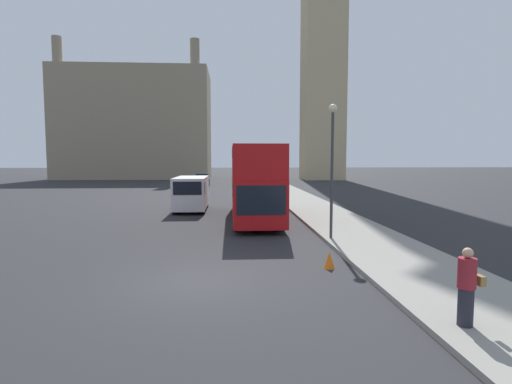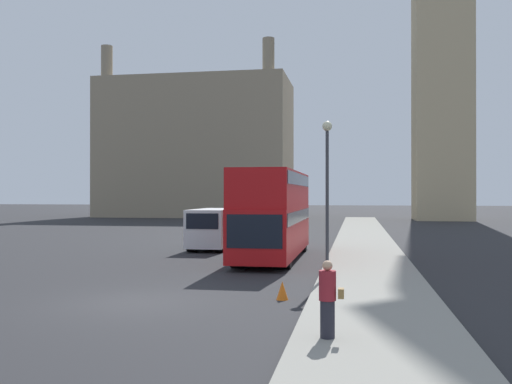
{
  "view_description": "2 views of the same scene",
  "coord_description": "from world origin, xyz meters",
  "views": [
    {
      "loc": [
        1.04,
        -11.3,
        3.52
      ],
      "look_at": [
        2.46,
        11.07,
        1.66
      ],
      "focal_mm": 28.0,
      "sensor_mm": 36.0,
      "label": 1
    },
    {
      "loc": [
        6.35,
        -15.62,
        3.12
      ],
      "look_at": [
        0.24,
        19.07,
        3.27
      ],
      "focal_mm": 40.0,
      "sensor_mm": 36.0,
      "label": 2
    }
  ],
  "objects": [
    {
      "name": "sidewalk_strip",
      "position": [
        6.87,
        0.0,
        0.07
      ],
      "size": [
        3.73,
        120.0,
        0.15
      ],
      "color": "gray",
      "rests_on": "ground_plane"
    },
    {
      "name": "pedestrian",
      "position": [
        5.77,
        -3.75,
        0.95
      ],
      "size": [
        0.52,
        0.36,
        1.6
      ],
      "color": "#23232D",
      "rests_on": "sidewalk_strip"
    },
    {
      "name": "traffic_cone",
      "position": [
        4.19,
        1.12,
        0.28
      ],
      "size": [
        0.36,
        0.36,
        0.55
      ],
      "color": "orange",
      "rests_on": "ground_plane"
    },
    {
      "name": "street_lamp",
      "position": [
        5.31,
        5.31,
        3.87
      ],
      "size": [
        0.36,
        0.36,
        5.65
      ],
      "color": "#38383D",
      "rests_on": "sidewalk_strip"
    },
    {
      "name": "ground_plane",
      "position": [
        0.0,
        0.0,
        0.0
      ],
      "size": [
        300.0,
        300.0,
        0.0
      ],
      "primitive_type": "plane",
      "color": "#28282B"
    },
    {
      "name": "white_van",
      "position": [
        -1.65,
        15.88,
        1.23
      ],
      "size": [
        2.09,
        5.09,
        2.29
      ],
      "color": "white",
      "rests_on": "ground_plane"
    },
    {
      "name": "red_double_decker_bus",
      "position": [
        2.4,
        11.7,
        2.35
      ],
      "size": [
        2.58,
        10.54,
        4.21
      ],
      "color": "#B71114",
      "rests_on": "ground_plane"
    },
    {
      "name": "building_block_distant",
      "position": [
        -16.01,
        62.79,
        9.63
      ],
      "size": [
        26.27,
        12.94,
        23.42
      ],
      "color": "gray",
      "rests_on": "ground_plane"
    },
    {
      "name": "parked_sedan",
      "position": [
        -2.71,
        41.59,
        0.7
      ],
      "size": [
        1.77,
        4.56,
        1.56
      ],
      "color": "navy",
      "rests_on": "ground_plane"
    }
  ]
}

